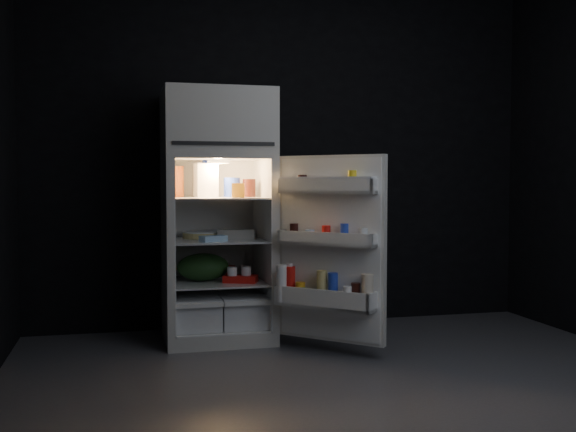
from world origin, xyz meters
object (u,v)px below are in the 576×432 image
object	(u,v)px
refrigerator	(217,207)
milk_jug	(205,180)
egg_carton	(236,234)
yogurt_tray	(241,279)
fridge_door	(329,251)

from	to	relation	value
refrigerator	milk_jug	bearing A→B (deg)	168.04
milk_jug	egg_carton	distance (m)	0.45
milk_jug	yogurt_tray	bearing A→B (deg)	-45.96
milk_jug	refrigerator	bearing A→B (deg)	-19.78
fridge_door	yogurt_tray	size ratio (longest dim) A/B	5.25
refrigerator	egg_carton	bearing A→B (deg)	-36.58
egg_carton	yogurt_tray	bearing A→B (deg)	-58.43
refrigerator	fridge_door	size ratio (longest dim) A/B	1.46
egg_carton	fridge_door	bearing A→B (deg)	-29.76
milk_jug	egg_carton	xyz separation A→B (m)	(0.21, -0.11, -0.38)
fridge_door	egg_carton	size ratio (longest dim) A/B	4.68
refrigerator	egg_carton	xyz separation A→B (m)	(0.13, -0.09, -0.19)
fridge_door	egg_carton	distance (m)	0.75
refrigerator	yogurt_tray	size ratio (longest dim) A/B	7.66
fridge_door	milk_jug	xyz separation A→B (m)	(-0.72, 0.65, 0.46)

